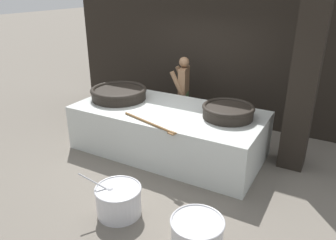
{
  "coord_description": "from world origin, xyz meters",
  "views": [
    {
      "loc": [
        2.82,
        -5.04,
        3.09
      ],
      "look_at": [
        0.0,
        0.0,
        0.66
      ],
      "focal_mm": 35.0,
      "sensor_mm": 36.0,
      "label": 1
    }
  ],
  "objects_px": {
    "prep_bowl_meat": "(197,231)",
    "giant_wok_near": "(119,93)",
    "cook": "(183,90)",
    "giant_wok_far": "(228,111)",
    "prep_bowl_vegetables": "(119,199)"
  },
  "relations": [
    {
      "from": "prep_bowl_meat",
      "to": "giant_wok_far",
      "type": "bearing_deg",
      "value": 101.1
    },
    {
      "from": "cook",
      "to": "prep_bowl_meat",
      "type": "xyz_separation_m",
      "value": [
        1.87,
        -3.29,
        -0.67
      ]
    },
    {
      "from": "giant_wok_near",
      "to": "cook",
      "type": "xyz_separation_m",
      "value": [
        0.87,
        1.22,
        -0.14
      ]
    },
    {
      "from": "prep_bowl_meat",
      "to": "giant_wok_near",
      "type": "bearing_deg",
      "value": 142.9
    },
    {
      "from": "giant_wok_near",
      "to": "giant_wok_far",
      "type": "bearing_deg",
      "value": 2.95
    },
    {
      "from": "giant_wok_near",
      "to": "giant_wok_far",
      "type": "xyz_separation_m",
      "value": [
        2.3,
        0.12,
        -0.0
      ]
    },
    {
      "from": "giant_wok_far",
      "to": "prep_bowl_meat",
      "type": "relative_size",
      "value": 1.33
    },
    {
      "from": "giant_wok_far",
      "to": "prep_bowl_vegetables",
      "type": "relative_size",
      "value": 1.15
    },
    {
      "from": "cook",
      "to": "giant_wok_far",
      "type": "bearing_deg",
      "value": 128.85
    },
    {
      "from": "giant_wok_near",
      "to": "giant_wok_far",
      "type": "relative_size",
      "value": 1.24
    },
    {
      "from": "giant_wok_far",
      "to": "cook",
      "type": "relative_size",
      "value": 0.57
    },
    {
      "from": "giant_wok_near",
      "to": "cook",
      "type": "height_order",
      "value": "cook"
    },
    {
      "from": "giant_wok_near",
      "to": "cook",
      "type": "relative_size",
      "value": 0.71
    },
    {
      "from": "giant_wok_far",
      "to": "prep_bowl_meat",
      "type": "xyz_separation_m",
      "value": [
        0.43,
        -2.19,
        -0.8
      ]
    },
    {
      "from": "prep_bowl_vegetables",
      "to": "giant_wok_far",
      "type": "bearing_deg",
      "value": 69.81
    }
  ]
}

